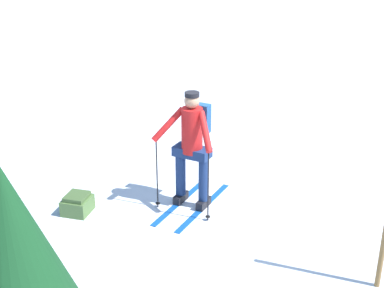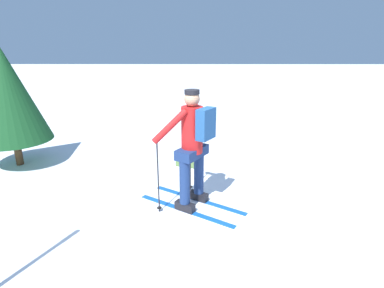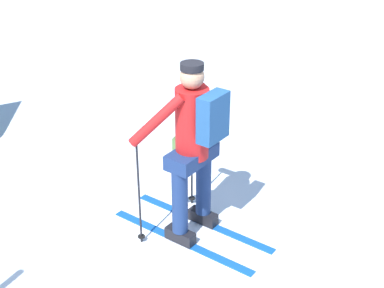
% 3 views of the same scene
% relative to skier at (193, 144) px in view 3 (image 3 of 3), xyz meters
% --- Properties ---
extents(ground_plane, '(80.00, 80.00, 0.00)m').
position_rel_skier_xyz_m(ground_plane, '(-0.50, 0.20, -0.98)').
color(ground_plane, white).
extents(skier, '(1.27, 1.61, 1.74)m').
position_rel_skier_xyz_m(skier, '(0.00, 0.00, 0.00)').
color(skier, '#144C9E').
rests_on(skier, ground_plane).
extents(dropped_backpack, '(0.48, 0.49, 0.29)m').
position_rel_skier_xyz_m(dropped_backpack, '(1.67, 0.10, -0.84)').
color(dropped_backpack, '#4C6B38').
rests_on(dropped_backpack, ground_plane).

